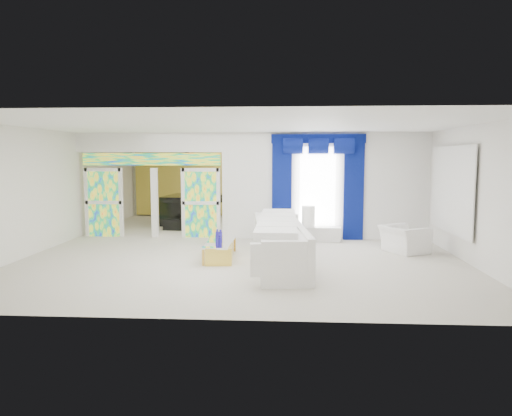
# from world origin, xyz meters

# --- Properties ---
(floor) EXTENTS (12.00, 12.00, 0.00)m
(floor) POSITION_xyz_m (0.00, 0.00, 0.00)
(floor) COLOR #B7AF9E
(floor) RESTS_ON ground
(dividing_wall) EXTENTS (5.70, 0.18, 3.00)m
(dividing_wall) POSITION_xyz_m (2.15, 1.00, 1.50)
(dividing_wall) COLOR white
(dividing_wall) RESTS_ON ground
(dividing_header) EXTENTS (4.30, 0.18, 0.55)m
(dividing_header) POSITION_xyz_m (-2.85, 1.00, 2.73)
(dividing_header) COLOR white
(dividing_header) RESTS_ON dividing_wall
(stained_panel_left) EXTENTS (0.95, 0.04, 2.00)m
(stained_panel_left) POSITION_xyz_m (-4.28, 1.00, 1.00)
(stained_panel_left) COLOR #994C3F
(stained_panel_left) RESTS_ON ground
(stained_panel_right) EXTENTS (0.95, 0.04, 2.00)m
(stained_panel_right) POSITION_xyz_m (-1.42, 1.00, 1.00)
(stained_panel_right) COLOR #994C3F
(stained_panel_right) RESTS_ON ground
(stained_transom) EXTENTS (4.00, 0.05, 0.35)m
(stained_transom) POSITION_xyz_m (-2.85, 1.00, 2.25)
(stained_transom) COLOR #994C3F
(stained_transom) RESTS_ON dividing_header
(window_pane) EXTENTS (1.00, 0.02, 2.30)m
(window_pane) POSITION_xyz_m (1.90, 0.90, 1.45)
(window_pane) COLOR white
(window_pane) RESTS_ON dividing_wall
(blue_drape_left) EXTENTS (0.55, 0.10, 2.80)m
(blue_drape_left) POSITION_xyz_m (0.90, 0.87, 1.40)
(blue_drape_left) COLOR #030A47
(blue_drape_left) RESTS_ON ground
(blue_drape_right) EXTENTS (0.55, 0.10, 2.80)m
(blue_drape_right) POSITION_xyz_m (2.90, 0.87, 1.40)
(blue_drape_right) COLOR #030A47
(blue_drape_right) RESTS_ON ground
(blue_pelmet) EXTENTS (2.60, 0.12, 0.25)m
(blue_pelmet) POSITION_xyz_m (1.90, 0.87, 2.82)
(blue_pelmet) COLOR #030A47
(blue_pelmet) RESTS_ON dividing_wall
(wall_mirror) EXTENTS (0.04, 2.70, 1.90)m
(wall_mirror) POSITION_xyz_m (4.94, -1.00, 1.55)
(wall_mirror) COLOR white
(wall_mirror) RESTS_ON ground
(gold_curtains) EXTENTS (9.70, 0.12, 2.90)m
(gold_curtains) POSITION_xyz_m (0.00, 5.90, 1.50)
(gold_curtains) COLOR gold
(gold_curtains) RESTS_ON ground
(white_sofa) EXTENTS (1.35, 4.51, 0.85)m
(white_sofa) POSITION_xyz_m (0.86, -2.11, 0.42)
(white_sofa) COLOR white
(white_sofa) RESTS_ON ground
(coffee_table) EXTENTS (0.72, 1.75, 0.38)m
(coffee_table) POSITION_xyz_m (-0.49, -1.81, 0.19)
(coffee_table) COLOR gold
(coffee_table) RESTS_ON ground
(console_table) EXTENTS (1.21, 0.49, 0.39)m
(console_table) POSITION_xyz_m (1.94, 0.61, 0.20)
(console_table) COLOR silver
(console_table) RESTS_ON ground
(table_lamp) EXTENTS (0.36, 0.36, 0.58)m
(table_lamp) POSITION_xyz_m (1.64, 0.61, 0.68)
(table_lamp) COLOR white
(table_lamp) RESTS_ON console_table
(armchair) EXTENTS (1.24, 1.29, 0.65)m
(armchair) POSITION_xyz_m (3.90, -0.89, 0.33)
(armchair) COLOR white
(armchair) RESTS_ON ground
(grand_piano) EXTENTS (1.65, 2.07, 0.98)m
(grand_piano) POSITION_xyz_m (-2.37, 3.95, 0.49)
(grand_piano) COLOR black
(grand_piano) RESTS_ON ground
(piano_bench) EXTENTS (1.00, 0.47, 0.32)m
(piano_bench) POSITION_xyz_m (-2.37, 2.35, 0.16)
(piano_bench) COLOR black
(piano_bench) RESTS_ON ground
(tv_console) EXTENTS (0.54, 0.49, 0.77)m
(tv_console) POSITION_xyz_m (-4.63, 2.70, 0.39)
(tv_console) COLOR tan
(tv_console) RESTS_ON ground
(chandelier) EXTENTS (0.60, 0.60, 0.60)m
(chandelier) POSITION_xyz_m (-2.30, 3.40, 2.65)
(chandelier) COLOR gold
(chandelier) RESTS_ON ceiling
(decanters) EXTENTS (0.22, 1.11, 0.24)m
(decanters) POSITION_xyz_m (-0.50, -1.91, 0.48)
(decanters) COLOR navy
(decanters) RESTS_ON coffee_table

